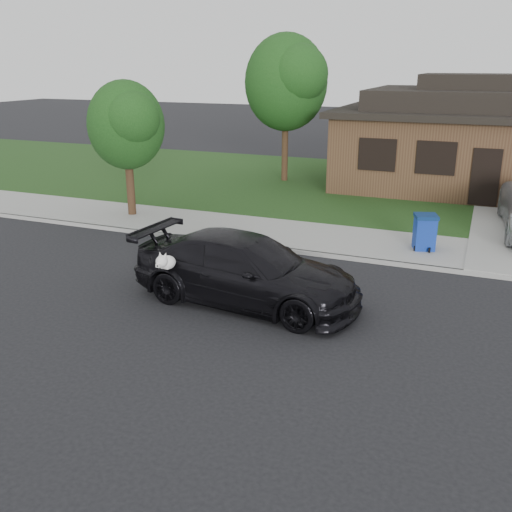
% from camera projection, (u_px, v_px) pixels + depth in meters
% --- Properties ---
extents(ground, '(120.00, 120.00, 0.00)m').
position_uv_depth(ground, '(282.00, 302.00, 13.09)').
color(ground, black).
rests_on(ground, ground).
extents(sidewalk, '(60.00, 3.00, 0.12)m').
position_uv_depth(sidewalk, '(337.00, 240.00, 17.46)').
color(sidewalk, gray).
rests_on(sidewalk, ground).
extents(curb, '(60.00, 0.12, 0.12)m').
position_uv_depth(curb, '(324.00, 255.00, 16.14)').
color(curb, gray).
rests_on(curb, ground).
extents(lawn, '(60.00, 13.00, 0.13)m').
position_uv_depth(lawn, '(383.00, 189.00, 24.48)').
color(lawn, '#193814').
rests_on(lawn, ground).
extents(sedan, '(5.50, 2.70, 1.55)m').
position_uv_depth(sedan, '(246.00, 270.00, 12.91)').
color(sedan, black).
rests_on(sedan, ground).
extents(recycling_bin, '(0.77, 0.77, 1.02)m').
position_uv_depth(recycling_bin, '(425.00, 232.00, 16.30)').
color(recycling_bin, navy).
rests_on(recycling_bin, sidewalk).
extents(house, '(12.60, 8.60, 4.65)m').
position_uv_depth(house, '(490.00, 139.00, 24.15)').
color(house, '#422B1C').
rests_on(house, ground).
extents(tree_0, '(3.78, 3.60, 6.34)m').
position_uv_depth(tree_0, '(289.00, 81.00, 24.49)').
color(tree_0, '#332114').
rests_on(tree_0, ground).
extents(tree_2, '(2.73, 2.60, 4.59)m').
position_uv_depth(tree_2, '(127.00, 124.00, 19.14)').
color(tree_2, '#332114').
rests_on(tree_2, ground).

